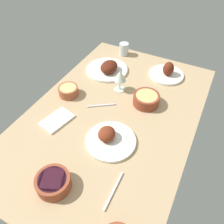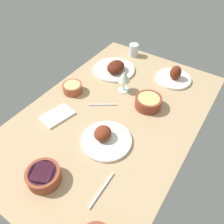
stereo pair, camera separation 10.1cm
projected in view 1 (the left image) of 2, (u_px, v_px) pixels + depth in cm
name	position (u px, v px, depth cm)	size (l,w,h in cm)	color
dining_table	(112.00, 117.00, 128.71)	(140.00, 90.00, 4.00)	tan
plate_far_side	(167.00, 73.00, 151.12)	(23.17, 23.17, 10.75)	white
plate_near_viewer	(109.00, 139.00, 112.62)	(25.44, 25.44, 7.88)	white
plate_center_main	(108.00, 68.00, 154.70)	(28.78, 28.78, 8.38)	white
bowl_onions	(53.00, 182.00, 94.72)	(14.82, 14.82, 6.13)	brown
bowl_potatoes	(68.00, 91.00, 137.26)	(11.97, 11.97, 5.59)	#A35133
bowl_pasta	(146.00, 99.00, 131.20)	(15.28, 15.28, 6.45)	brown
wine_glass	(120.00, 77.00, 135.79)	(7.60, 7.60, 14.00)	silver
water_tumbler	(124.00, 49.00, 169.16)	(6.96, 6.96, 9.08)	silver
folded_napkin	(57.00, 120.00, 123.48)	(17.12, 11.16, 1.20)	white
fork_loose	(114.00, 191.00, 95.20)	(18.71, 0.90, 0.80)	silver
spoon_loose	(101.00, 105.00, 131.95)	(16.50, 0.90, 0.80)	silver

